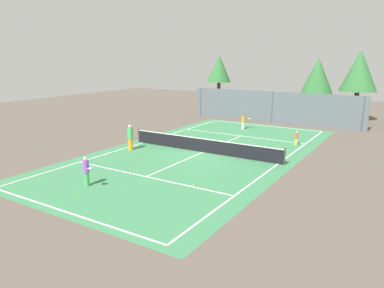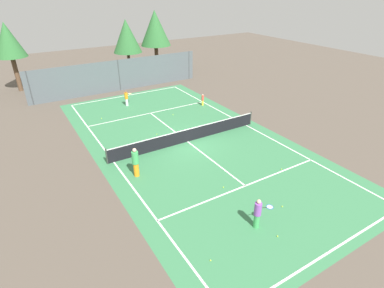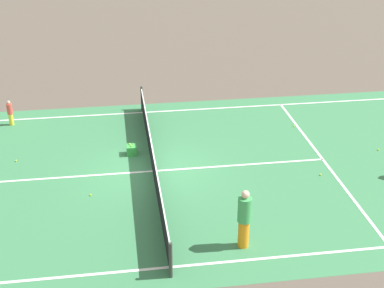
% 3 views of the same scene
% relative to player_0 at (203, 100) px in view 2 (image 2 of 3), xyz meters
% --- Properties ---
extents(ground_plane, '(80.00, 80.00, 0.00)m').
position_rel_player_0_xyz_m(ground_plane, '(-4.98, -5.63, -0.56)').
color(ground_plane, brown).
extents(court_surface, '(13.00, 25.00, 0.01)m').
position_rel_player_0_xyz_m(court_surface, '(-4.98, -5.63, -0.56)').
color(court_surface, '#387A4C').
rests_on(court_surface, ground_plane).
extents(tennis_net, '(11.90, 0.10, 1.10)m').
position_rel_player_0_xyz_m(tennis_net, '(-4.98, -5.63, -0.05)').
color(tennis_net, '#333833').
rests_on(tennis_net, ground_plane).
extents(perimeter_fence, '(18.00, 0.12, 3.20)m').
position_rel_player_0_xyz_m(perimeter_fence, '(-4.98, 8.37, 1.04)').
color(perimeter_fence, '#515B60').
rests_on(perimeter_fence, ground_plane).
extents(tree_0, '(3.74, 3.74, 7.30)m').
position_rel_player_0_xyz_m(tree_0, '(2.07, 14.04, 4.62)').
color(tree_0, brown).
rests_on(tree_0, ground_plane).
extents(tree_1, '(3.35, 3.35, 6.52)m').
position_rel_player_0_xyz_m(tree_1, '(-1.92, 13.44, 4.07)').
color(tree_1, brown).
rests_on(tree_1, ground_plane).
extents(tree_2, '(3.02, 3.02, 6.87)m').
position_rel_player_0_xyz_m(tree_2, '(-14.07, 13.82, 4.55)').
color(tree_2, brown).
rests_on(tree_2, ground_plane).
extents(player_0, '(0.23, 0.23, 1.10)m').
position_rel_player_0_xyz_m(player_0, '(0.00, 0.00, 0.00)').
color(player_0, yellow).
rests_on(player_0, ground_plane).
extents(player_1, '(0.91, 0.58, 1.59)m').
position_rel_player_0_xyz_m(player_1, '(-6.69, -14.83, 0.26)').
color(player_1, '#3FA559').
rests_on(player_1, ground_plane).
extents(player_2, '(0.40, 0.40, 1.85)m').
position_rel_player_0_xyz_m(player_2, '(-9.81, -7.85, 0.39)').
color(player_2, orange).
rests_on(player_2, ground_plane).
extents(player_3, '(0.85, 0.68, 1.44)m').
position_rel_player_0_xyz_m(player_3, '(-6.05, 3.64, 0.19)').
color(player_3, silver).
rests_on(player_3, ground_plane).
extents(ball_crate, '(0.43, 0.37, 0.43)m').
position_rel_player_0_xyz_m(ball_crate, '(-3.51, -4.94, -0.38)').
color(ball_crate, green).
rests_on(ball_crate, ground_plane).
extents(tennis_ball_0, '(0.07, 0.07, 0.07)m').
position_rel_player_0_xyz_m(tennis_ball_0, '(-6.37, -3.43, -0.53)').
color(tennis_ball_0, '#CCE533').
rests_on(tennis_ball_0, ground_plane).
extents(tennis_ball_1, '(0.07, 0.07, 0.07)m').
position_rel_player_0_xyz_m(tennis_ball_1, '(-3.49, -0.63, -0.53)').
color(tennis_ball_1, '#CCE533').
rests_on(tennis_ball_1, ground_plane).
extents(tennis_ball_2, '(0.07, 0.07, 0.07)m').
position_rel_player_0_xyz_m(tennis_ball_2, '(-1.96, -11.87, -0.53)').
color(tennis_ball_2, '#CCE533').
rests_on(tennis_ball_2, ground_plane).
extents(tennis_ball_3, '(0.07, 0.07, 0.07)m').
position_rel_player_0_xyz_m(tennis_ball_3, '(-6.15, -11.53, -0.53)').
color(tennis_ball_3, '#CCE533').
rests_on(tennis_ball_3, ground_plane).
extents(tennis_ball_4, '(0.07, 0.07, 0.07)m').
position_rel_player_0_xyz_m(tennis_ball_4, '(-4.57, -14.44, -0.53)').
color(tennis_ball_4, '#CCE533').
rests_on(tennis_ball_4, ground_plane).
extents(tennis_ball_5, '(0.07, 0.07, 0.07)m').
position_rel_player_0_xyz_m(tennis_ball_5, '(-9.05, 1.77, -0.53)').
color(tennis_ball_5, '#CCE533').
rests_on(tennis_ball_5, ground_plane).
extents(tennis_ball_6, '(0.07, 0.07, 0.07)m').
position_rel_player_0_xyz_m(tennis_ball_6, '(-9.66, -15.37, -0.53)').
color(tennis_ball_6, '#CCE533').
rests_on(tennis_ball_6, ground_plane).
extents(tennis_ball_7, '(0.07, 0.07, 0.07)m').
position_rel_player_0_xyz_m(tennis_ball_7, '(-6.30, -15.83, -0.53)').
color(tennis_ball_7, '#CCE533').
rests_on(tennis_ball_7, ground_plane).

